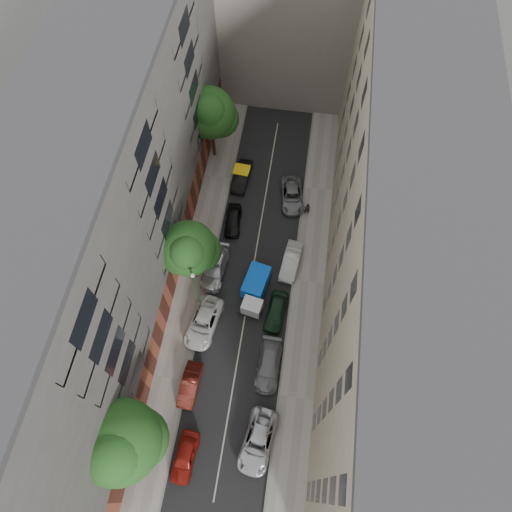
% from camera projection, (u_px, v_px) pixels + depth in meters
% --- Properties ---
extents(ground, '(120.00, 120.00, 0.00)m').
position_uv_depth(ground, '(252.00, 274.00, 44.39)').
color(ground, '#4C4C49').
rests_on(ground, ground).
extents(road_surface, '(8.00, 44.00, 0.02)m').
position_uv_depth(road_surface, '(252.00, 274.00, 44.38)').
color(road_surface, black).
rests_on(road_surface, ground).
extents(sidewalk_left, '(3.00, 44.00, 0.15)m').
position_uv_depth(sidewalk_left, '(197.00, 266.00, 44.70)').
color(sidewalk_left, gray).
rests_on(sidewalk_left, ground).
extents(sidewalk_right, '(3.00, 44.00, 0.15)m').
position_uv_depth(sidewalk_right, '(308.00, 281.00, 43.95)').
color(sidewalk_right, gray).
rests_on(sidewalk_right, ground).
extents(building_left, '(8.00, 44.00, 20.00)m').
position_uv_depth(building_left, '(115.00, 202.00, 36.28)').
color(building_left, '#494744').
rests_on(building_left, ground).
extents(building_right, '(8.00, 44.00, 20.00)m').
position_uv_depth(building_right, '(393.00, 237.00, 34.77)').
color(building_right, '#B1A78A').
rests_on(building_right, ground).
extents(building_endcap, '(18.00, 12.00, 18.00)m').
position_uv_depth(building_endcap, '(291.00, 7.00, 49.24)').
color(building_endcap, slate).
rests_on(building_endcap, ground).
extents(tarp_truck, '(2.71, 5.06, 2.20)m').
position_uv_depth(tarp_truck, '(255.00, 289.00, 42.32)').
color(tarp_truck, black).
rests_on(tarp_truck, ground).
extents(car_left_0, '(1.91, 4.18, 1.39)m').
position_uv_depth(car_left_0, '(185.00, 457.00, 36.18)').
color(car_left_0, maroon).
rests_on(car_left_0, ground).
extents(car_left_1, '(1.60, 4.07, 1.32)m').
position_uv_depth(car_left_1, '(190.00, 385.00, 38.83)').
color(car_left_1, '#4D150F').
rests_on(car_left_1, ground).
extents(car_left_2, '(3.21, 5.59, 1.47)m').
position_uv_depth(car_left_2, '(204.00, 323.00, 41.33)').
color(car_left_2, silver).
rests_on(car_left_2, ground).
extents(car_left_3, '(2.41, 5.24, 1.48)m').
position_uv_depth(car_left_3, '(215.00, 268.00, 43.89)').
color(car_left_3, '#B0B0B5').
rests_on(car_left_3, ground).
extents(car_left_4, '(1.88, 4.04, 1.34)m').
position_uv_depth(car_left_4, '(233.00, 220.00, 46.46)').
color(car_left_4, black).
rests_on(car_left_4, ground).
extents(car_left_5, '(1.84, 4.47, 1.44)m').
position_uv_depth(car_left_5, '(242.00, 176.00, 48.98)').
color(car_left_5, black).
rests_on(car_left_5, ground).
extents(car_right_0, '(3.15, 5.58, 1.47)m').
position_uv_depth(car_right_0, '(258.00, 441.00, 36.67)').
color(car_right_0, silver).
rests_on(car_right_0, ground).
extents(car_right_1, '(2.02, 4.91, 1.42)m').
position_uv_depth(car_right_1, '(269.00, 366.00, 39.54)').
color(car_right_1, slate).
rests_on(car_right_1, ground).
extents(car_right_2, '(2.11, 4.35, 1.43)m').
position_uv_depth(car_right_2, '(276.00, 312.00, 41.83)').
color(car_right_2, black).
rests_on(car_right_2, ground).
extents(car_right_3, '(2.05, 4.55, 1.45)m').
position_uv_depth(car_right_3, '(291.00, 261.00, 44.23)').
color(car_right_3, silver).
rests_on(car_right_3, ground).
extents(car_right_4, '(3.03, 5.19, 1.36)m').
position_uv_depth(car_right_4, '(292.00, 195.00, 47.88)').
color(car_right_4, slate).
rests_on(car_right_4, ground).
extents(tree_near, '(5.95, 5.77, 10.13)m').
position_uv_depth(tree_near, '(122.00, 444.00, 30.82)').
color(tree_near, '#382619').
rests_on(tree_near, sidewalk_left).
extents(tree_mid, '(5.20, 4.91, 8.05)m').
position_uv_depth(tree_mid, '(190.00, 250.00, 39.40)').
color(tree_mid, '#382619').
rests_on(tree_mid, sidewalk_left).
extents(tree_far, '(5.47, 5.22, 9.12)m').
position_uv_depth(tree_far, '(211.00, 115.00, 45.64)').
color(tree_far, '#382619').
rests_on(tree_far, sidewalk_left).
extents(lamp_post, '(0.36, 0.36, 6.91)m').
position_uv_depth(lamp_post, '(196.00, 288.00, 38.96)').
color(lamp_post, '#175130').
rests_on(lamp_post, sidewalk_left).
extents(pedestrian, '(0.69, 0.52, 1.72)m').
position_uv_depth(pedestrian, '(307.00, 209.00, 46.70)').
color(pedestrian, black).
rests_on(pedestrian, sidewalk_right).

